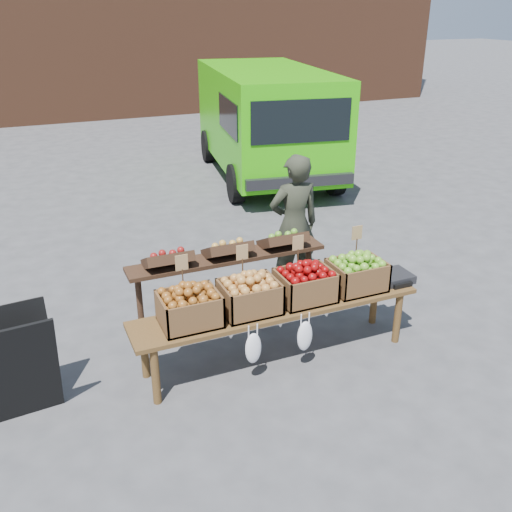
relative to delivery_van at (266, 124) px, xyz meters
name	(u,v)px	position (x,y,z in m)	size (l,w,h in m)	color
ground	(247,390)	(-2.86, -6.00, -0.99)	(80.00, 80.00, 0.00)	#48484A
delivery_van	(266,124)	(0.00, 0.00, 0.00)	(2.04, 4.44, 1.99)	#2FC208
vendor	(294,225)	(-1.65, -4.45, -0.19)	(0.59, 0.38, 1.61)	#2A2E21
chalkboard_sign	(16,366)	(-4.64, -5.57, -0.53)	(0.61, 0.34, 0.93)	black
back_table	(228,281)	(-2.62, -4.94, -0.47)	(2.10, 0.44, 1.04)	#311E12
display_bench	(277,332)	(-2.42, -5.66, -0.71)	(2.70, 0.56, 0.57)	#54381A
crate_golden_apples	(190,309)	(-3.24, -5.66, -0.28)	(0.50, 0.40, 0.28)	#9D4F15
crate_russet_pears	(250,297)	(-2.69, -5.66, -0.28)	(0.50, 0.40, 0.28)	#A78031
crate_red_apples	(305,286)	(-2.14, -5.66, -0.28)	(0.50, 0.40, 0.28)	#62000B
crate_green_apples	(357,275)	(-1.59, -5.66, -0.28)	(0.50, 0.40, 0.28)	#519418
weighing_scale	(393,277)	(-1.17, -5.66, -0.38)	(0.34, 0.30, 0.08)	black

